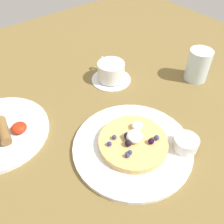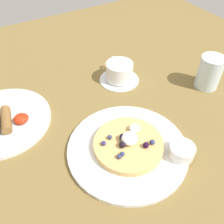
% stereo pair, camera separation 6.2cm
% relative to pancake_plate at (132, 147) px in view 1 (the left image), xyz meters
% --- Properties ---
extents(ground_plane, '(1.64, 1.53, 0.03)m').
position_rel_pancake_plate_xyz_m(ground_plane, '(-0.03, 0.07, -0.02)').
color(ground_plane, brown).
extents(pancake_plate, '(0.29, 0.29, 0.01)m').
position_rel_pancake_plate_xyz_m(pancake_plate, '(0.00, 0.00, 0.00)').
color(pancake_plate, white).
rests_on(pancake_plate, ground_plane).
extents(pancake_with_berries, '(0.17, 0.17, 0.04)m').
position_rel_pancake_plate_xyz_m(pancake_with_berries, '(0.00, 0.00, 0.02)').
color(pancake_with_berries, tan).
rests_on(pancake_with_berries, pancake_plate).
extents(syrup_ramekin, '(0.06, 0.06, 0.03)m').
position_rel_pancake_plate_xyz_m(syrup_ramekin, '(0.09, -0.08, 0.02)').
color(syrup_ramekin, white).
rests_on(syrup_ramekin, pancake_plate).
extents(coffee_saucer, '(0.13, 0.13, 0.01)m').
position_rel_pancake_plate_xyz_m(coffee_saucer, '(0.13, 0.25, -0.00)').
color(coffee_saucer, white).
rests_on(coffee_saucer, ground_plane).
extents(coffee_cup, '(0.08, 0.11, 0.06)m').
position_rel_pancake_plate_xyz_m(coffee_cup, '(0.13, 0.25, 0.03)').
color(coffee_cup, white).
rests_on(coffee_cup, coffee_saucer).
extents(water_glass, '(0.07, 0.07, 0.10)m').
position_rel_pancake_plate_xyz_m(water_glass, '(0.35, 0.09, 0.04)').
color(water_glass, silver).
rests_on(water_glass, ground_plane).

